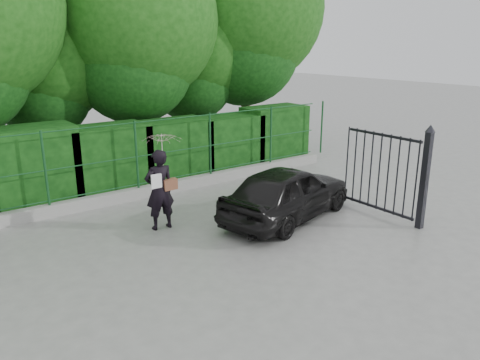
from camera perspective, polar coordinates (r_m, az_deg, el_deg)
ground at (r=9.03m, az=-2.28°, el=-10.15°), size 80.00×80.00×0.00m
kerb at (r=12.68m, az=-13.85°, el=-1.88°), size 14.00×0.25×0.30m
fence at (r=12.48m, az=-13.25°, el=2.88°), size 14.13×0.06×1.80m
hedge at (r=13.26m, az=-16.94°, el=2.49°), size 14.20×1.20×2.20m
trees at (r=15.50m, az=-15.93°, el=18.05°), size 17.10×6.15×8.08m
gate at (r=11.26m, az=19.57°, el=0.83°), size 0.22×2.33×2.36m
woman at (r=10.40m, az=-9.57°, el=1.26°), size 0.93×0.87×2.15m
car at (r=11.04m, az=5.79°, el=-1.49°), size 4.08×2.42×1.30m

